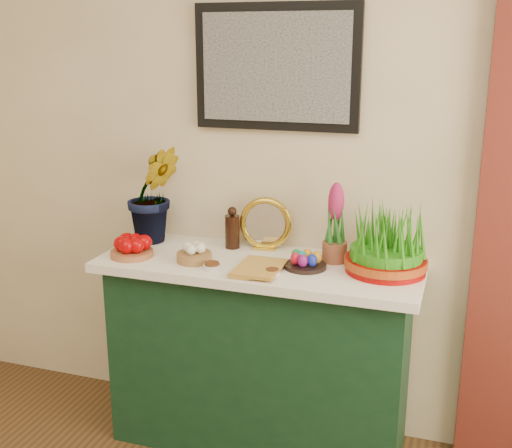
# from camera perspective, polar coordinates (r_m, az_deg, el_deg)

# --- Properties ---
(sideboard) EXTENTS (1.30, 0.45, 0.85)m
(sideboard) POSITION_cam_1_polar(r_m,az_deg,el_deg) (2.98, 0.31, -11.78)
(sideboard) COLOR #14381E
(sideboard) RESTS_ON ground
(tablecloth) EXTENTS (1.40, 0.55, 0.04)m
(tablecloth) POSITION_cam_1_polar(r_m,az_deg,el_deg) (2.80, 0.33, -3.68)
(tablecloth) COLOR white
(tablecloth) RESTS_ON sideboard
(hyacinth_green) EXTENTS (0.40, 0.39, 0.61)m
(hyacinth_green) POSITION_cam_1_polar(r_m,az_deg,el_deg) (3.03, -9.12, 4.02)
(hyacinth_green) COLOR #297324
(hyacinth_green) RESTS_ON tablecloth
(apple_bowl) EXTENTS (0.25, 0.25, 0.10)m
(apple_bowl) POSITION_cam_1_polar(r_m,az_deg,el_deg) (2.89, -11.01, -2.08)
(apple_bowl) COLOR #A15D36
(apple_bowl) RESTS_ON tablecloth
(garlic_basket) EXTENTS (0.18, 0.18, 0.08)m
(garlic_basket) POSITION_cam_1_polar(r_m,az_deg,el_deg) (2.78, -5.53, -2.66)
(garlic_basket) COLOR #97693D
(garlic_basket) RESTS_ON tablecloth
(vinegar_cruet) EXTENTS (0.07, 0.07, 0.20)m
(vinegar_cruet) POSITION_cam_1_polar(r_m,az_deg,el_deg) (2.94, -2.12, -0.52)
(vinegar_cruet) COLOR black
(vinegar_cruet) RESTS_ON tablecloth
(mirror) EXTENTS (0.25, 0.09, 0.24)m
(mirror) POSITION_cam_1_polar(r_m,az_deg,el_deg) (2.92, 0.85, -0.02)
(mirror) COLOR gold
(mirror) RESTS_ON tablecloth
(book) EXTENTS (0.17, 0.25, 0.03)m
(book) POSITION_cam_1_polar(r_m,az_deg,el_deg) (2.69, -1.64, -3.67)
(book) COLOR gold
(book) RESTS_ON tablecloth
(spice_dish_left) EXTENTS (0.08, 0.08, 0.03)m
(spice_dish_left) POSITION_cam_1_polar(r_m,az_deg,el_deg) (2.69, -3.93, -3.75)
(spice_dish_left) COLOR silver
(spice_dish_left) RESTS_ON tablecloth
(spice_dish_right) EXTENTS (0.07, 0.07, 0.03)m
(spice_dish_right) POSITION_cam_1_polar(r_m,az_deg,el_deg) (2.62, 1.46, -4.31)
(spice_dish_right) COLOR silver
(spice_dish_right) RESTS_ON tablecloth
(egg_plate) EXTENTS (0.19, 0.19, 0.07)m
(egg_plate) POSITION_cam_1_polar(r_m,az_deg,el_deg) (2.70, 4.36, -3.33)
(egg_plate) COLOR black
(egg_plate) RESTS_ON tablecloth
(hyacinth_pink) EXTENTS (0.11, 0.11, 0.35)m
(hyacinth_pink) POSITION_cam_1_polar(r_m,az_deg,el_deg) (2.76, 7.07, -0.23)
(hyacinth_pink) COLOR #975134
(hyacinth_pink) RESTS_ON tablecloth
(wheatgrass_sabzeh) EXTENTS (0.34, 0.34, 0.28)m
(wheatgrass_sabzeh) POSITION_cam_1_polar(r_m,az_deg,el_deg) (2.68, 11.54, -1.70)
(wheatgrass_sabzeh) COLOR #900503
(wheatgrass_sabzeh) RESTS_ON tablecloth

